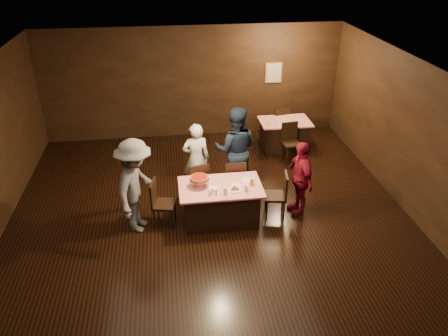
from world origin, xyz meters
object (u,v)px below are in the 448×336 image
at_px(chair_back_near, 291,143).
at_px(chair_back_far, 279,123).
at_px(diner_navy_hoodie, 235,150).
at_px(diner_red_shirt, 300,178).
at_px(back_table, 284,135).
at_px(diner_grey_knit, 136,186).
at_px(chair_far_left, 197,181).
at_px(pizza_stand, 199,178).
at_px(main_table, 221,203).
at_px(chair_end_right, 275,195).
at_px(glass_front_right, 246,188).
at_px(diner_white_jacket, 196,159).
at_px(glass_amber, 252,182).
at_px(chair_far_right, 235,179).
at_px(plate_empty, 247,180).
at_px(glass_front_left, 225,191).
at_px(chair_end_left, 164,203).

bearing_deg(chair_back_near, chair_back_far, 83.83).
xyz_separation_m(chair_back_far, diner_navy_hoodie, (-1.60, -2.47, 0.48)).
bearing_deg(diner_red_shirt, back_table, 162.43).
relative_size(diner_grey_knit, diner_red_shirt, 1.19).
relative_size(chair_far_left, pizza_stand, 2.50).
distance_m(chair_back_far, pizza_stand, 4.37).
height_order(main_table, chair_back_far, chair_back_far).
relative_size(chair_end_right, glass_front_right, 6.79).
relative_size(chair_far_left, chair_back_near, 1.00).
bearing_deg(chair_far_left, diner_white_jacket, -106.17).
height_order(pizza_stand, glass_amber, pizza_stand).
bearing_deg(chair_far_left, diner_red_shirt, 148.99).
xyz_separation_m(chair_back_far, glass_front_right, (-1.63, -3.87, 0.37)).
distance_m(chair_far_left, diner_navy_hoodie, 1.08).
xyz_separation_m(chair_far_right, plate_empty, (0.15, -0.60, 0.30)).
bearing_deg(back_table, diner_grey_knit, -139.93).
bearing_deg(chair_far_left, diner_grey_knit, 21.78).
relative_size(back_table, glass_front_right, 9.29).
bearing_deg(diner_grey_knit, pizza_stand, -65.66).
height_order(chair_far_right, plate_empty, chair_far_right).
bearing_deg(glass_front_right, chair_end_right, 21.04).
height_order(back_table, glass_amber, glass_amber).
xyz_separation_m(chair_far_left, glass_front_left, (0.45, -1.05, 0.37)).
bearing_deg(chair_end_left, chair_far_right, -50.73).
bearing_deg(diner_white_jacket, glass_amber, 124.38).
bearing_deg(chair_far_left, plate_empty, 135.21).
relative_size(chair_back_far, plate_empty, 3.80).
bearing_deg(diner_white_jacket, glass_front_left, 101.49).
distance_m(chair_far_left, glass_amber, 1.33).
xyz_separation_m(main_table, chair_back_near, (2.08, 2.32, 0.09)).
xyz_separation_m(chair_end_left, diner_red_shirt, (2.70, 0.08, 0.31)).
relative_size(diner_red_shirt, plate_empty, 6.26).
xyz_separation_m(chair_back_near, diner_navy_hoodie, (-1.60, -1.17, 0.48)).
distance_m(main_table, diner_red_shirt, 1.66).
height_order(chair_back_far, diner_navy_hoodie, diner_navy_hoodie).
distance_m(glass_front_right, glass_amber, 0.25).
distance_m(main_table, chair_back_near, 3.12).
xyz_separation_m(chair_end_right, chair_back_near, (0.98, 2.32, 0.00)).
bearing_deg(diner_grey_knit, chair_end_left, -64.00).
height_order(chair_end_left, chair_end_right, same).
height_order(main_table, glass_amber, glass_amber).
distance_m(diner_grey_knit, plate_empty, 2.15).
bearing_deg(diner_grey_knit, diner_navy_hoodie, -40.41).
bearing_deg(diner_white_jacket, main_table, 103.26).
distance_m(chair_far_left, diner_red_shirt, 2.14).
relative_size(chair_far_right, chair_back_far, 1.00).
xyz_separation_m(diner_white_jacket, glass_front_left, (0.43, -1.44, 0.03)).
distance_m(chair_end_left, chair_back_near, 3.93).
bearing_deg(back_table, main_table, -124.50).
bearing_deg(pizza_stand, chair_far_right, 41.19).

